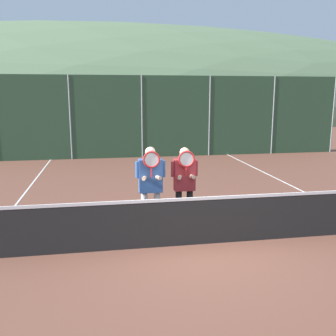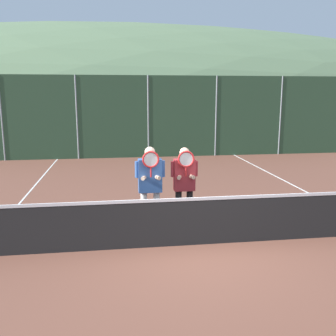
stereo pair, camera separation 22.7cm
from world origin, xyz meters
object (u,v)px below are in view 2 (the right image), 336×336
object	(u,v)px
car_far_left	(45,131)
car_left_of_center	(142,130)
player_center_left	(184,181)
car_center	(233,127)
player_leftmost	(150,182)

from	to	relation	value
car_far_left	car_left_of_center	xyz separation A→B (m)	(4.95, -0.34, 0.03)
player_center_left	car_left_of_center	world-z (taller)	car_left_of_center
car_center	car_left_of_center	bearing A→B (deg)	-176.37
car_far_left	player_leftmost	bearing A→B (deg)	-71.47
player_leftmost	car_far_left	xyz separation A→B (m)	(-4.22, 12.58, -0.17)
player_center_left	car_left_of_center	distance (m)	12.15
player_leftmost	car_left_of_center	distance (m)	12.27
player_center_left	car_center	world-z (taller)	car_center
player_center_left	car_center	xyz separation A→B (m)	(5.04, 12.47, -0.06)
player_center_left	car_far_left	distance (m)	13.42
player_center_left	car_center	bearing A→B (deg)	67.99
player_center_left	car_far_left	world-z (taller)	player_center_left
car_far_left	car_left_of_center	world-z (taller)	car_left_of_center
player_center_left	car_left_of_center	xyz separation A→B (m)	(0.02, 12.15, -0.11)
player_leftmost	player_center_left	size ratio (longest dim) A/B	1.03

